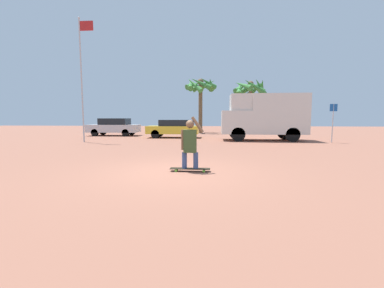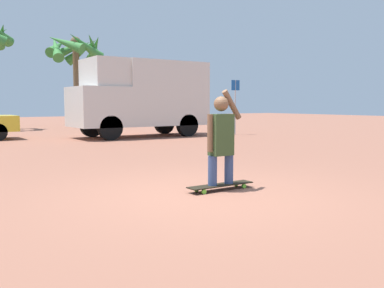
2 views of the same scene
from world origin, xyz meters
TOP-DOWN VIEW (x-y plane):
  - ground_plane at (0.00, 0.00)m, footprint 80.00×80.00m
  - skateboard at (0.43, 0.14)m, footprint 1.15×0.24m
  - person_skateboarder at (0.43, 0.14)m, footprint 0.65×0.23m
  - camper_van at (4.48, 10.65)m, footprint 5.52×2.17m
  - parked_car_yellow at (-2.04, 12.52)m, footprint 3.93×1.74m
  - parked_car_silver at (-7.46, 14.27)m, footprint 4.26×1.80m
  - palm_tree_near_van at (4.69, 19.17)m, footprint 3.50×3.49m
  - palm_tree_center_background at (-0.27, 19.06)m, footprint 3.33×3.32m
  - flagpole at (-7.05, 8.46)m, footprint 0.94×0.12m
  - street_sign at (8.33, 9.33)m, footprint 0.44×0.06m

SIDE VIEW (x-z plane):
  - ground_plane at x=0.00m, z-range 0.00..0.00m
  - skateboard at x=0.43m, z-range 0.03..0.12m
  - parked_car_yellow at x=-2.04m, z-range 0.05..1.42m
  - parked_car_silver at x=-7.46m, z-range 0.03..1.51m
  - person_skateboarder at x=0.43m, z-range 0.11..1.60m
  - street_sign at x=8.33m, z-range 0.34..2.71m
  - camper_van at x=4.48m, z-range 0.15..3.23m
  - flagpole at x=-7.05m, z-range 0.47..8.09m
  - palm_tree_near_van at x=4.69m, z-range 1.68..7.06m
  - palm_tree_center_background at x=-0.27m, z-range 1.78..7.37m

